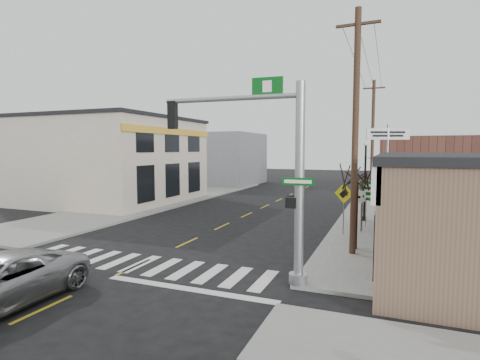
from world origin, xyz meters
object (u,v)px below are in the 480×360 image
at_px(dance_center_sign, 388,146).
at_px(utility_pole_near, 355,130).
at_px(lamp_post, 366,175).
at_px(utility_pole_far, 372,140).
at_px(guide_sign, 375,197).
at_px(fire_hydrant, 379,241).
at_px(traffic_signal_pole, 276,161).
at_px(bare_tree, 357,171).

height_order(dance_center_sign, utility_pole_near, utility_pole_near).
distance_m(lamp_post, utility_pole_far, 9.59).
bearing_deg(utility_pole_far, dance_center_sign, -82.28).
relative_size(guide_sign, dance_center_sign, 0.48).
bearing_deg(dance_center_sign, fire_hydrant, -111.96).
xyz_separation_m(dance_center_sign, utility_pole_near, (-1.19, -10.66, 0.52)).
height_order(traffic_signal_pole, utility_pole_near, utility_pole_near).
height_order(fire_hydrant, utility_pole_near, utility_pole_near).
relative_size(fire_hydrant, utility_pole_far, 0.07).
relative_size(lamp_post, utility_pole_far, 0.48).
distance_m(fire_hydrant, utility_pole_near, 4.88).
bearing_deg(bare_tree, dance_center_sign, 83.29).
distance_m(traffic_signal_pole, utility_pole_near, 4.87).
bearing_deg(traffic_signal_pole, bare_tree, 65.21).
xyz_separation_m(traffic_signal_pole, utility_pole_far, (2.08, 21.19, 1.17)).
distance_m(lamp_post, bare_tree, 6.85).
relative_size(fire_hydrant, lamp_post, 0.15).
height_order(fire_hydrant, utility_pole_far, utility_pole_far).
height_order(lamp_post, dance_center_sign, dance_center_sign).
bearing_deg(guide_sign, utility_pole_near, -79.28).
height_order(traffic_signal_pole, utility_pole_far, utility_pole_far).
distance_m(lamp_post, utility_pole_near, 7.97).
bearing_deg(traffic_signal_pole, utility_pole_far, 82.23).
distance_m(traffic_signal_pole, dance_center_sign, 15.28).
bearing_deg(lamp_post, utility_pole_near, -94.47).
relative_size(dance_center_sign, utility_pole_near, 0.60).
relative_size(traffic_signal_pole, dance_center_sign, 1.11).
distance_m(fire_hydrant, dance_center_sign, 10.49).
bearing_deg(traffic_signal_pole, utility_pole_near, 61.80).
relative_size(dance_center_sign, bare_tree, 1.38).
bearing_deg(guide_sign, lamp_post, 121.29).
xyz_separation_m(traffic_signal_pole, bare_tree, (2.11, 5.06, -0.54)).
bearing_deg(bare_tree, fire_hydrant, 12.72).
xyz_separation_m(lamp_post, utility_pole_far, (-0.07, 9.30, 2.33)).
distance_m(traffic_signal_pole, fire_hydrant, 7.06).
relative_size(lamp_post, utility_pole_near, 0.48).
height_order(fire_hydrant, bare_tree, bare_tree).
bearing_deg(guide_sign, utility_pole_far, 112.54).
bearing_deg(traffic_signal_pole, fire_hydrant, 57.59).
xyz_separation_m(bare_tree, utility_pole_near, (-0.03, -0.81, 1.68)).
distance_m(lamp_post, dance_center_sign, 3.69).
bearing_deg(utility_pole_far, utility_pole_near, -93.03).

